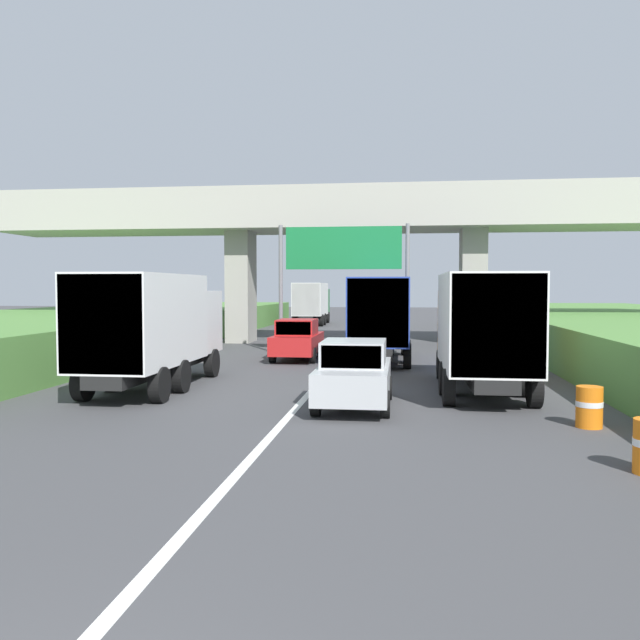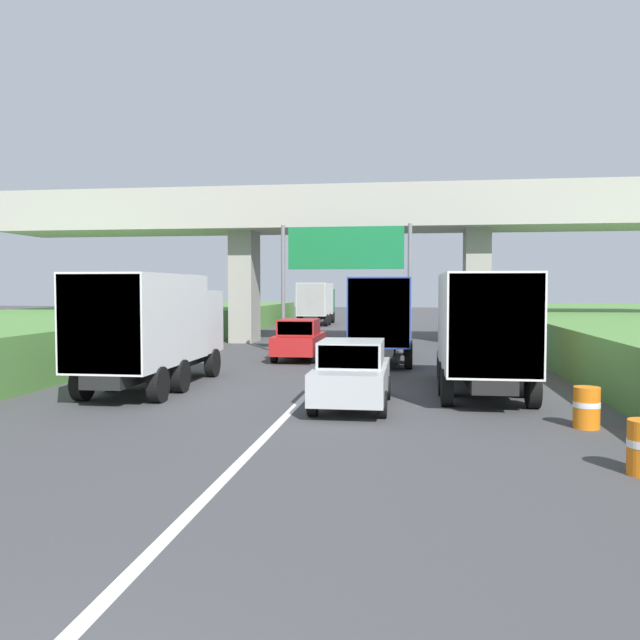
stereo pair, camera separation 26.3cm
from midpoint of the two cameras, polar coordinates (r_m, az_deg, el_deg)
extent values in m
cube|color=white|center=(29.49, 2.49, -3.09)|extent=(0.20, 92.82, 0.01)
cube|color=#ADA89E|center=(36.10, 3.53, 8.68)|extent=(40.00, 4.80, 1.10)
cube|color=#ADA89E|center=(34.03, 3.24, 10.90)|extent=(40.00, 0.36, 1.10)
cube|color=#ADA89E|center=(38.42, 3.80, 9.97)|extent=(40.00, 0.36, 1.10)
cube|color=#9F9A91|center=(36.96, -6.40, 2.88)|extent=(1.30, 2.20, 6.18)
cube|color=#9F9A91|center=(35.97, 13.70, 2.82)|extent=(1.30, 2.20, 6.18)
cylinder|color=slate|center=(29.72, -2.98, 2.62)|extent=(0.18, 0.18, 5.88)
cylinder|color=slate|center=(29.18, 8.09, 2.59)|extent=(0.18, 0.18, 5.88)
cube|color=#167238|center=(29.37, 2.51, 6.30)|extent=(5.20, 0.12, 1.90)
cube|color=white|center=(29.35, 2.51, 6.31)|extent=(4.89, 0.01, 1.67)
cylinder|color=slate|center=(22.77, -18.69, -2.22)|extent=(0.08, 0.08, 2.20)
cube|color=white|center=(22.71, -18.74, -0.34)|extent=(0.60, 0.03, 0.76)
cube|color=black|center=(22.69, -18.75, -0.34)|extent=(0.50, 0.01, 0.12)
cube|color=black|center=(20.51, -13.77, -3.93)|extent=(1.10, 7.30, 0.36)
cube|color=silver|center=(22.83, -11.39, -0.12)|extent=(2.10, 2.10, 2.10)
cube|color=#2D3842|center=(23.78, -10.58, 0.72)|extent=(1.89, 0.06, 0.90)
cube|color=silver|center=(19.42, -14.97, 0.07)|extent=(2.30, 5.20, 2.60)
cube|color=#A8A8A6|center=(17.08, -18.35, -0.35)|extent=(2.21, 0.04, 2.50)
cylinder|color=black|center=(23.28, -13.61, -3.57)|extent=(0.30, 0.96, 0.96)
cylinder|color=black|center=(22.64, -9.04, -3.71)|extent=(0.30, 0.96, 0.96)
cylinder|color=black|center=(18.74, -19.65, -5.20)|extent=(0.30, 0.96, 0.96)
cylinder|color=black|center=(17.85, -13.53, -5.50)|extent=(0.30, 0.96, 0.96)
cylinder|color=black|center=(20.24, -17.42, -4.58)|extent=(0.30, 0.96, 0.96)
cylinder|color=black|center=(19.42, -11.69, -4.82)|extent=(0.30, 0.96, 0.96)
cube|color=black|center=(27.24, 5.78, -2.21)|extent=(1.10, 7.30, 0.36)
cube|color=#233D9E|center=(29.75, 5.98, 0.59)|extent=(2.10, 2.10, 2.10)
cube|color=#2D3842|center=(30.76, 6.05, 1.22)|extent=(1.89, 0.06, 0.90)
cube|color=#233D9E|center=(26.10, 5.70, 0.83)|extent=(2.30, 5.20, 2.60)
cube|color=navy|center=(23.52, 5.45, 0.61)|extent=(2.21, 0.04, 2.50)
cylinder|color=black|center=(29.89, 4.11, -2.10)|extent=(0.30, 0.96, 0.96)
cylinder|color=black|center=(29.82, 7.83, -2.13)|extent=(0.30, 0.96, 0.96)
cylinder|color=black|center=(24.86, 3.08, -3.10)|extent=(0.30, 0.96, 0.96)
cylinder|color=black|center=(24.77, 8.03, -3.14)|extent=(0.30, 0.96, 0.96)
cylinder|color=black|center=(26.53, 3.40, -2.72)|extent=(0.30, 0.96, 0.96)
cylinder|color=black|center=(26.45, 8.03, -2.76)|extent=(0.30, 0.96, 0.96)
cube|color=black|center=(19.72, 14.14, -4.20)|extent=(1.10, 7.30, 0.36)
cube|color=orange|center=(22.19, 13.46, -0.23)|extent=(2.10, 2.10, 2.10)
cube|color=#2D3842|center=(23.19, 13.23, 0.64)|extent=(1.89, 0.06, 0.90)
cube|color=silver|center=(18.55, 14.54, -0.05)|extent=(2.30, 5.20, 2.60)
cube|color=#A8A8A4|center=(16.00, 15.58, -0.51)|extent=(2.21, 0.04, 2.50)
cylinder|color=black|center=(22.24, 10.92, -3.84)|extent=(0.30, 0.96, 0.96)
cylinder|color=black|center=(22.42, 15.89, -3.85)|extent=(0.30, 0.96, 0.96)
cylinder|color=black|center=(17.21, 11.45, -5.80)|extent=(0.30, 0.96, 0.96)
cylinder|color=black|center=(17.47, 18.51, -5.76)|extent=(0.30, 0.96, 0.96)
cylinder|color=black|center=(18.88, 11.14, -5.03)|extent=(0.30, 0.96, 0.96)
cylinder|color=black|center=(19.11, 17.59, -5.01)|extent=(0.30, 0.96, 0.96)
cube|color=black|center=(54.17, -0.11, 0.30)|extent=(1.10, 7.30, 0.36)
cube|color=#236B38|center=(56.70, 0.26, 1.66)|extent=(2.10, 2.10, 2.10)
cube|color=#2D3842|center=(57.71, 0.40, 1.97)|extent=(1.89, 0.06, 0.90)
cube|color=silver|center=(53.09, -0.27, 1.85)|extent=(2.30, 5.20, 2.60)
cube|color=#A8A8A4|center=(50.53, -0.69, 1.80)|extent=(2.21, 0.04, 2.50)
cylinder|color=black|center=(56.89, -0.71, 0.24)|extent=(0.30, 0.96, 0.96)
cylinder|color=black|center=(56.63, 1.24, 0.23)|extent=(0.30, 0.96, 0.96)
cylinder|color=black|center=(51.90, -1.66, -0.01)|extent=(0.30, 0.96, 0.96)
cylinder|color=black|center=(51.58, 0.68, -0.03)|extent=(0.30, 0.96, 0.96)
cylinder|color=black|center=(53.56, -1.36, 0.08)|extent=(0.30, 0.96, 0.96)
cylinder|color=black|center=(53.25, 0.91, 0.06)|extent=(0.30, 0.96, 0.96)
cube|color=#B2B5B7|center=(16.69, 3.27, -5.25)|extent=(1.76, 4.10, 0.76)
cube|color=#B2B5B7|center=(16.46, 3.24, -2.91)|extent=(1.56, 1.90, 0.64)
cube|color=#2D3842|center=(15.55, 2.96, -3.24)|extent=(1.44, 0.06, 0.54)
cylinder|color=black|center=(18.08, 1.00, -5.84)|extent=(0.22, 0.64, 0.64)
cylinder|color=black|center=(17.96, 6.23, -5.91)|extent=(0.22, 0.64, 0.64)
cylinder|color=black|center=(15.59, -0.15, -7.23)|extent=(0.22, 0.64, 0.64)
cylinder|color=black|center=(15.45, 5.93, -7.34)|extent=(0.22, 0.64, 0.64)
cube|color=red|center=(27.64, -1.53, -2.04)|extent=(1.76, 4.10, 0.76)
cube|color=red|center=(27.44, -1.59, -0.61)|extent=(1.56, 1.90, 0.64)
cube|color=#2D3842|center=(26.54, -1.92, -0.73)|extent=(1.44, 0.06, 0.54)
cylinder|color=black|center=(29.07, -2.71, -2.55)|extent=(0.22, 0.64, 0.64)
cylinder|color=black|center=(28.81, 0.50, -2.60)|extent=(0.22, 0.64, 0.64)
cylinder|color=black|center=(26.58, -3.73, -3.06)|extent=(0.22, 0.64, 0.64)
cylinder|color=black|center=(26.30, -0.23, -3.12)|extent=(0.22, 0.64, 0.64)
cylinder|color=orange|center=(15.43, 22.70, -7.07)|extent=(0.56, 0.56, 0.90)
cylinder|color=white|center=(15.41, 22.71, -6.80)|extent=(0.57, 0.57, 0.12)
camera|label=1|loc=(0.13, -89.64, 0.02)|focal=36.66mm
camera|label=2|loc=(0.13, 90.36, -0.02)|focal=36.66mm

